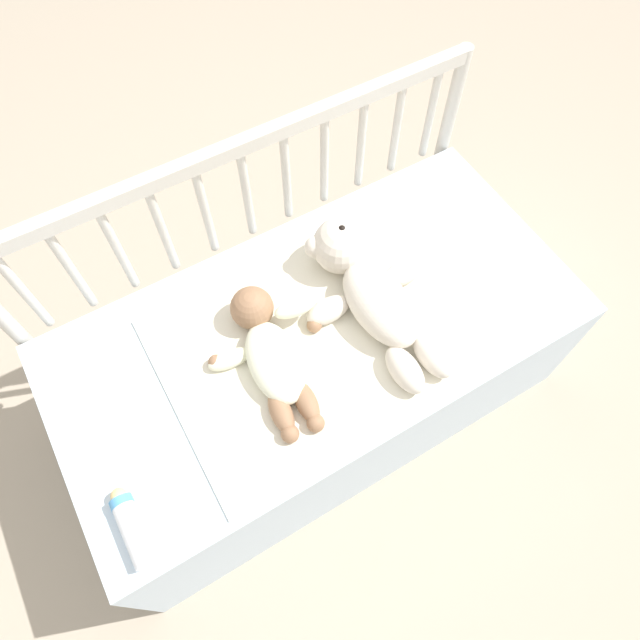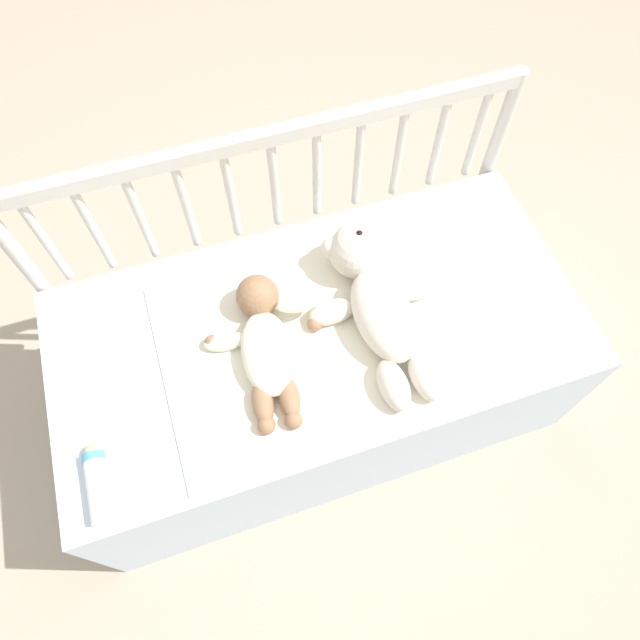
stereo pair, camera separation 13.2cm
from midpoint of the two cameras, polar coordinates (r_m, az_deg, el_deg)
ground_plane at (r=1.77m, az=2.01°, el=-7.51°), size 12.00×12.00×0.00m
crib_mattress at (r=1.57m, az=2.25°, el=-4.66°), size 1.29×0.64×0.43m
crib_rail at (r=1.47m, az=-1.89°, el=12.29°), size 1.29×0.04×0.75m
blanket at (r=1.37m, az=3.96°, el=-1.67°), size 0.81×0.54×0.01m
teddy_bear at (r=1.37m, az=8.29°, el=2.26°), size 0.33×0.48×0.15m
baby at (r=1.32m, az=-2.65°, el=-2.38°), size 0.30×0.38×0.10m
baby_bottle at (r=1.29m, az=-18.63°, el=-15.32°), size 0.05×0.17×0.05m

